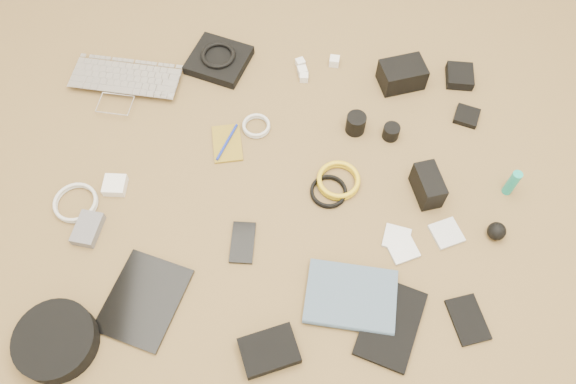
{
  "coord_description": "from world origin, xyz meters",
  "views": [
    {
      "loc": [
        0.0,
        -0.8,
        1.45
      ],
      "look_at": [
        0.02,
        -0.01,
        0.02
      ],
      "focal_mm": 35.0,
      "sensor_mm": 36.0,
      "label": 1
    }
  ],
  "objects_px": {
    "tablet": "(144,300)",
    "phone": "(243,243)",
    "headphone_case": "(56,341)",
    "paperback": "(348,330)",
    "laptop": "(122,90)",
    "dslr_camera": "(402,75)"
  },
  "relations": [
    {
      "from": "tablet",
      "to": "phone",
      "type": "height_order",
      "value": "tablet"
    },
    {
      "from": "headphone_case",
      "to": "paperback",
      "type": "xyz_separation_m",
      "value": [
        0.74,
        0.02,
        -0.02
      ]
    },
    {
      "from": "laptop",
      "to": "tablet",
      "type": "relative_size",
      "value": 1.48
    },
    {
      "from": "tablet",
      "to": "paperback",
      "type": "relative_size",
      "value": 1.01
    },
    {
      "from": "dslr_camera",
      "to": "tablet",
      "type": "xyz_separation_m",
      "value": [
        -0.77,
        -0.73,
        -0.03
      ]
    },
    {
      "from": "dslr_camera",
      "to": "paperback",
      "type": "height_order",
      "value": "dslr_camera"
    },
    {
      "from": "phone",
      "to": "headphone_case",
      "type": "xyz_separation_m",
      "value": [
        -0.47,
        -0.27,
        0.02
      ]
    },
    {
      "from": "dslr_camera",
      "to": "headphone_case",
      "type": "distance_m",
      "value": 1.29
    },
    {
      "from": "laptop",
      "to": "dslr_camera",
      "type": "xyz_separation_m",
      "value": [
        0.91,
        0.03,
        0.03
      ]
    },
    {
      "from": "dslr_camera",
      "to": "phone",
      "type": "bearing_deg",
      "value": -145.26
    },
    {
      "from": "laptop",
      "to": "paperback",
      "type": "height_order",
      "value": "laptop"
    },
    {
      "from": "laptop",
      "to": "tablet",
      "type": "height_order",
      "value": "laptop"
    },
    {
      "from": "phone",
      "to": "dslr_camera",
      "type": "bearing_deg",
      "value": 52.82
    },
    {
      "from": "phone",
      "to": "paperback",
      "type": "xyz_separation_m",
      "value": [
        0.28,
        -0.25,
        0.01
      ]
    },
    {
      "from": "phone",
      "to": "laptop",
      "type": "bearing_deg",
      "value": 131.23
    },
    {
      "from": "dslr_camera",
      "to": "headphone_case",
      "type": "height_order",
      "value": "dslr_camera"
    },
    {
      "from": "laptop",
      "to": "tablet",
      "type": "distance_m",
      "value": 0.72
    },
    {
      "from": "laptop",
      "to": "tablet",
      "type": "bearing_deg",
      "value": -68.61
    },
    {
      "from": "tablet",
      "to": "headphone_case",
      "type": "height_order",
      "value": "headphone_case"
    },
    {
      "from": "tablet",
      "to": "paperback",
      "type": "height_order",
      "value": "paperback"
    },
    {
      "from": "laptop",
      "to": "dslr_camera",
      "type": "distance_m",
      "value": 0.91
    },
    {
      "from": "dslr_camera",
      "to": "tablet",
      "type": "bearing_deg",
      "value": -149.91
    }
  ]
}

